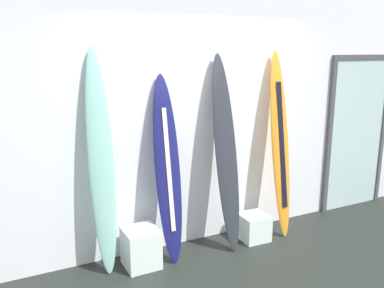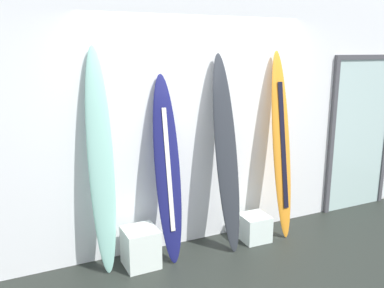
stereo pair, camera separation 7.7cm
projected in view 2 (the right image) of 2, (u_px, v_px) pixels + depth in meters
name	position (u px, v px, depth m)	size (l,w,h in m)	color
wall_back	(195.00, 119.00, 4.49)	(7.20, 0.20, 2.80)	white
surfboard_seafoam	(101.00, 164.00, 3.85)	(0.25, 0.33, 2.20)	#87C3B4
surfboard_navy	(168.00, 171.00, 4.11)	(0.28, 0.43, 1.92)	navy
surfboard_charcoal	(226.00, 155.00, 4.33)	(0.29, 0.47, 2.12)	#282C31
surfboard_sunset	(281.00, 147.00, 4.66)	(0.25, 0.44, 2.15)	orange
display_block_left	(254.00, 228.00, 4.66)	(0.32, 0.32, 0.30)	white
display_block_center	(141.00, 247.00, 4.09)	(0.34, 0.34, 0.40)	white
glass_door	(360.00, 131.00, 5.46)	(1.07, 0.06, 2.09)	silver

